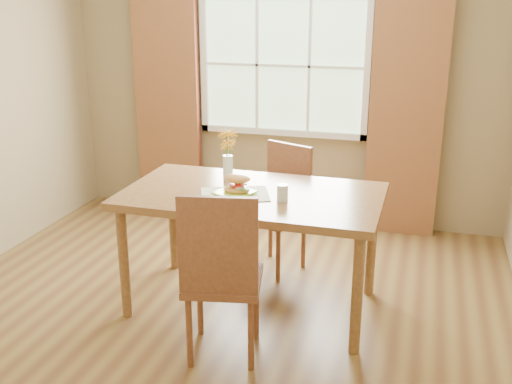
{
  "coord_description": "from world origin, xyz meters",
  "views": [
    {
      "loc": [
        1.32,
        -3.64,
        2.14
      ],
      "look_at": [
        0.27,
        0.02,
        0.88
      ],
      "focal_mm": 42.0,
      "sensor_mm": 36.0,
      "label": 1
    }
  ],
  "objects_px": {
    "croissant_sandwich": "(237,184)",
    "water_glass": "(282,193)",
    "flower_vase": "(228,150)",
    "dining_table": "(252,204)",
    "chair_near": "(221,271)",
    "chair_far": "(281,202)"
  },
  "relations": [
    {
      "from": "croissant_sandwich",
      "to": "chair_near",
      "type": "bearing_deg",
      "value": -83.76
    },
    {
      "from": "chair_near",
      "to": "chair_far",
      "type": "height_order",
      "value": "chair_near"
    },
    {
      "from": "chair_near",
      "to": "flower_vase",
      "type": "relative_size",
      "value": 2.93
    },
    {
      "from": "croissant_sandwich",
      "to": "water_glass",
      "type": "bearing_deg",
      "value": -6.74
    },
    {
      "from": "croissant_sandwich",
      "to": "water_glass",
      "type": "distance_m",
      "value": 0.32
    },
    {
      "from": "chair_far",
      "to": "flower_vase",
      "type": "relative_size",
      "value": 2.72
    },
    {
      "from": "dining_table",
      "to": "chair_far",
      "type": "distance_m",
      "value": 0.73
    },
    {
      "from": "croissant_sandwich",
      "to": "water_glass",
      "type": "height_order",
      "value": "croissant_sandwich"
    },
    {
      "from": "water_glass",
      "to": "chair_near",
      "type": "bearing_deg",
      "value": -110.33
    },
    {
      "from": "chair_near",
      "to": "chair_far",
      "type": "xyz_separation_m",
      "value": [
        0.02,
        1.41,
        -0.04
      ]
    },
    {
      "from": "dining_table",
      "to": "water_glass",
      "type": "height_order",
      "value": "water_glass"
    },
    {
      "from": "flower_vase",
      "to": "dining_table",
      "type": "bearing_deg",
      "value": -42.51
    },
    {
      "from": "chair_near",
      "to": "croissant_sandwich",
      "type": "distance_m",
      "value": 0.71
    },
    {
      "from": "croissant_sandwich",
      "to": "flower_vase",
      "type": "bearing_deg",
      "value": 116.05
    },
    {
      "from": "chair_near",
      "to": "water_glass",
      "type": "xyz_separation_m",
      "value": [
        0.22,
        0.6,
        0.31
      ]
    },
    {
      "from": "croissant_sandwich",
      "to": "flower_vase",
      "type": "height_order",
      "value": "flower_vase"
    },
    {
      "from": "chair_far",
      "to": "croissant_sandwich",
      "type": "xyz_separation_m",
      "value": [
        -0.11,
        -0.79,
        0.38
      ]
    },
    {
      "from": "dining_table",
      "to": "croissant_sandwich",
      "type": "height_order",
      "value": "croissant_sandwich"
    },
    {
      "from": "water_glass",
      "to": "croissant_sandwich",
      "type": "bearing_deg",
      "value": 175.67
    },
    {
      "from": "dining_table",
      "to": "chair_near",
      "type": "distance_m",
      "value": 0.73
    },
    {
      "from": "water_glass",
      "to": "chair_far",
      "type": "bearing_deg",
      "value": 104.05
    },
    {
      "from": "water_glass",
      "to": "flower_vase",
      "type": "distance_m",
      "value": 0.62
    }
  ]
}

